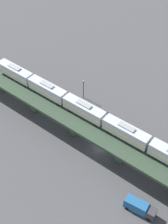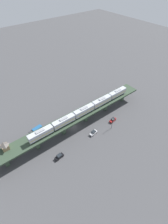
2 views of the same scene
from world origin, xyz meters
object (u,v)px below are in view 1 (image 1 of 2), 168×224
Objects in this scene: delivery_truck at (140,207)px; street_car_white at (105,115)px; street_lamp at (83,87)px; subway_train at (84,109)px; street_car_red at (65,95)px.

street_car_white is at bearing -129.93° from delivery_truck.
street_car_white is at bearing 73.36° from street_lamp.
street_car_white is 29.96m from delivery_truck.
delivery_truck is (19.22, 22.97, 0.82)m from street_car_white.
subway_train is 13.52× the size of street_car_white.
delivery_truck is 40.05m from street_lamp.
street_car_red is 0.67× the size of street_lamp.
street_car_red is 0.62× the size of delivery_truck.
street_car_red is at bearing -116.52° from delivery_truck.
street_car_red is 6.52m from street_lamp.
subway_train reaches higher than delivery_truck.
street_car_white is 11.14m from street_lamp.
subway_train reaches higher than street_car_red.
street_lamp is at bearing -141.41° from subway_train.
street_car_white is (-0.39, 14.77, 0.00)m from street_car_red.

